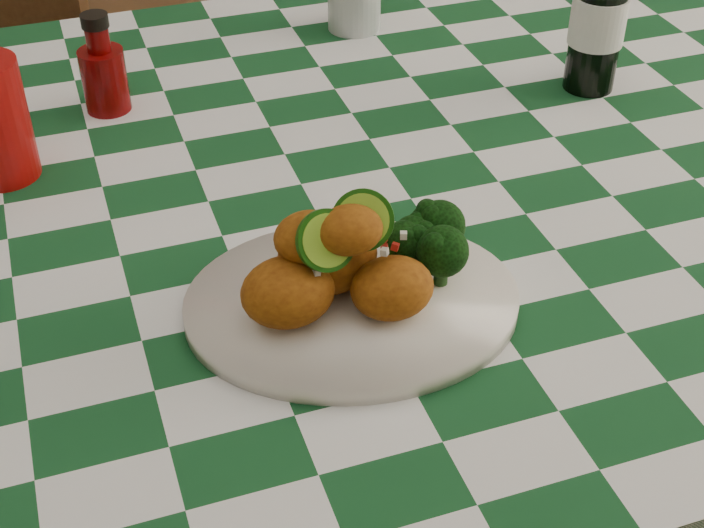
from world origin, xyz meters
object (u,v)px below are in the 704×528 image
object	(u,v)px
plate	(352,304)
wooden_chair_right	(407,72)
dining_table	(311,431)
fried_chicken_pile	(347,254)
ketchup_bottle	(102,63)

from	to	relation	value
plate	wooden_chair_right	size ratio (longest dim) A/B	0.31
dining_table	fried_chicken_pile	distance (m)	0.51
ketchup_bottle	wooden_chair_right	xyz separation A→B (m)	(0.60, 0.51, -0.36)
plate	fried_chicken_pile	xyz separation A→B (m)	(-0.00, 0.00, 0.06)
wooden_chair_right	ketchup_bottle	bearing A→B (deg)	-152.34
plate	fried_chicken_pile	world-z (taller)	fried_chicken_pile
plate	fried_chicken_pile	bearing A→B (deg)	180.00
dining_table	plate	distance (m)	0.46
dining_table	ketchup_bottle	bearing A→B (deg)	126.20
plate	ketchup_bottle	size ratio (longest dim) A/B	2.51
dining_table	fried_chicken_pile	bearing A→B (deg)	-95.60
fried_chicken_pile	ketchup_bottle	xyz separation A→B (m)	(-0.15, 0.45, -0.01)
dining_table	plate	world-z (taller)	plate
wooden_chair_right	plate	bearing A→B (deg)	-127.42
dining_table	ketchup_bottle	distance (m)	0.54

